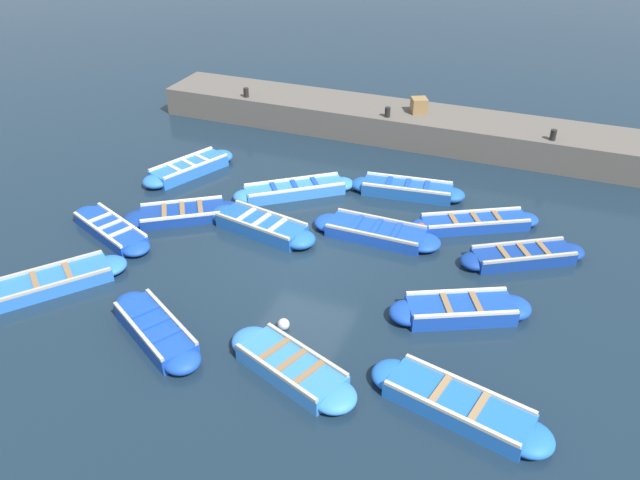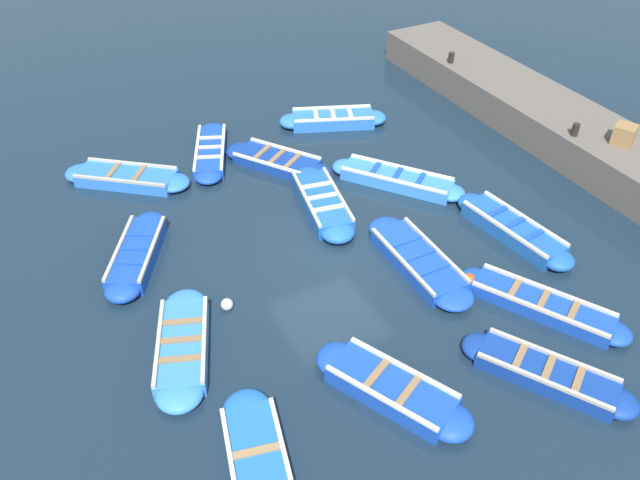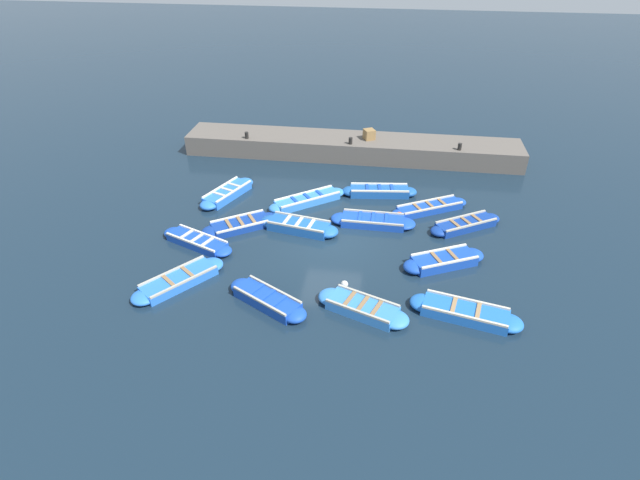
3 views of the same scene
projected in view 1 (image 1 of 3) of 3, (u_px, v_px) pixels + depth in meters
name	position (u px, v px, depth m)	size (l,w,h in m)	color
ground_plane	(303.00, 254.00, 16.51)	(120.00, 120.00, 0.00)	#162838
boat_end_of_row	(523.00, 256.00, 16.12)	(2.40, 3.28, 0.39)	navy
boat_alongside	(110.00, 230.00, 17.25)	(2.02, 3.40, 0.37)	#1947B7
boat_near_quay	(407.00, 189.00, 19.20)	(1.17, 3.58, 0.43)	#1E59AD
boat_tucked	(156.00, 330.00, 13.63)	(2.30, 3.20, 0.43)	#1947B7
boat_inner_gap	(291.00, 367.00, 12.68)	(2.01, 3.35, 0.42)	#3884E0
boat_centre	(53.00, 282.00, 15.19)	(3.37, 2.94, 0.39)	blue
boat_stern_in	(295.00, 190.00, 19.20)	(2.90, 3.48, 0.41)	#3884E0
boat_far_corner	(458.00, 405.00, 11.82)	(1.70, 3.78, 0.42)	blue
boat_mid_row	(183.00, 214.00, 18.01)	(2.66, 3.32, 0.36)	navy
boat_drifting	(475.00, 223.00, 17.56)	(2.43, 3.61, 0.37)	#1947B7
boat_broadside	(376.00, 232.00, 17.13)	(1.06, 3.63, 0.39)	#1947B7
boat_outer_right	(460.00, 310.00, 14.22)	(2.22, 3.34, 0.44)	#1947B7
boat_outer_left	(189.00, 168.00, 20.45)	(3.46, 2.08, 0.44)	blue
boat_bow_out	(262.00, 226.00, 17.34)	(1.50, 3.53, 0.45)	#1E59AD
quay_wall	(393.00, 122.00, 22.97)	(2.40, 17.94, 1.04)	#605951
bollard_north	(246.00, 93.00, 23.65)	(0.20, 0.20, 0.35)	black
bollard_mid_north	(388.00, 112.00, 21.92)	(0.20, 0.20, 0.35)	black
bollard_mid_south	(553.00, 135.00, 20.20)	(0.20, 0.20, 0.35)	black
wooden_crate	(419.00, 105.00, 22.23)	(0.53, 0.53, 0.53)	olive
buoy_orange_near	(284.00, 324.00, 13.89)	(0.27, 0.27, 0.27)	silver
buoy_yellow_far	(421.00, 229.00, 17.25)	(0.34, 0.34, 0.34)	#E05119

